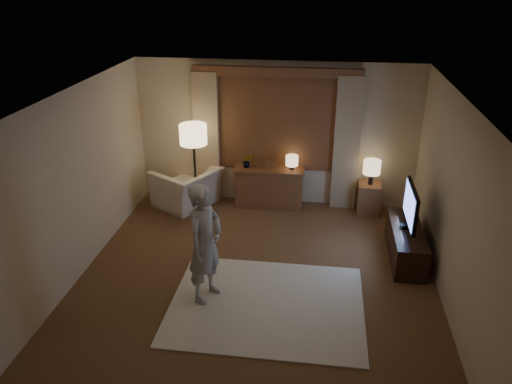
% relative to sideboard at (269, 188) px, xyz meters
% --- Properties ---
extents(room, '(5.04, 5.54, 2.64)m').
position_rel_sideboard_xyz_m(room, '(0.09, -2.00, 0.98)').
color(room, brown).
rests_on(room, ground).
extents(rug, '(2.50, 2.00, 0.02)m').
position_rel_sideboard_xyz_m(rug, '(0.31, -2.95, -0.34)').
color(rug, beige).
rests_on(rug, floor).
extents(sideboard, '(1.20, 0.40, 0.70)m').
position_rel_sideboard_xyz_m(sideboard, '(0.00, 0.00, 0.00)').
color(sideboard, brown).
rests_on(sideboard, floor).
extents(picture_frame, '(0.16, 0.02, 0.20)m').
position_rel_sideboard_xyz_m(picture_frame, '(0.00, 0.00, 0.45)').
color(picture_frame, brown).
rests_on(picture_frame, sideboard).
extents(plant, '(0.17, 0.13, 0.30)m').
position_rel_sideboard_xyz_m(plant, '(-0.40, 0.00, 0.50)').
color(plant, '#999999').
rests_on(plant, sideboard).
extents(table_lamp_sideboard, '(0.22, 0.22, 0.30)m').
position_rel_sideboard_xyz_m(table_lamp_sideboard, '(0.40, 0.00, 0.55)').
color(table_lamp_sideboard, black).
rests_on(table_lamp_sideboard, sideboard).
extents(floor_lamp, '(0.47, 0.47, 1.61)m').
position_rel_sideboard_xyz_m(floor_lamp, '(-1.27, -0.37, 1.00)').
color(floor_lamp, black).
rests_on(floor_lamp, floor).
extents(armchair, '(1.36, 1.41, 0.70)m').
position_rel_sideboard_xyz_m(armchair, '(-1.49, -0.16, 0.00)').
color(armchair, beige).
rests_on(armchair, floor).
extents(side_table, '(0.40, 0.40, 0.56)m').
position_rel_sideboard_xyz_m(side_table, '(1.79, -0.05, -0.07)').
color(side_table, brown).
rests_on(side_table, floor).
extents(table_lamp_side, '(0.30, 0.30, 0.44)m').
position_rel_sideboard_xyz_m(table_lamp_side, '(1.79, -0.05, 0.52)').
color(table_lamp_side, black).
rests_on(table_lamp_side, side_table).
extents(tv_stand, '(0.45, 1.40, 0.50)m').
position_rel_sideboard_xyz_m(tv_stand, '(2.24, -1.51, -0.10)').
color(tv_stand, black).
rests_on(tv_stand, floor).
extents(tv, '(0.22, 0.92, 0.66)m').
position_rel_sideboard_xyz_m(tv, '(2.23, -1.51, 0.52)').
color(tv, black).
rests_on(tv, tv_stand).
extents(person, '(0.58, 0.69, 1.62)m').
position_rel_sideboard_xyz_m(person, '(-0.50, -2.89, 0.48)').
color(person, '#AFABA2').
rests_on(person, rug).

